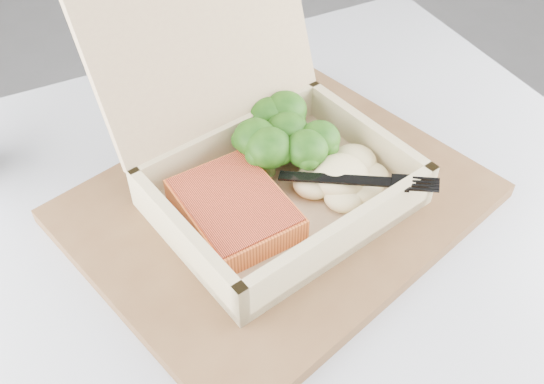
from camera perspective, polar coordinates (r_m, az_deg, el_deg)
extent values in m
plane|color=gray|center=(1.60, 23.48, -4.73)|extent=(4.00, 4.00, 0.00)
cube|color=#999CA2|center=(0.56, 2.93, -7.01)|extent=(0.91, 0.91, 0.03)
cube|color=brown|center=(0.58, 0.58, -1.06)|extent=(0.46, 0.44, 0.02)
cube|color=tan|center=(0.57, 0.97, -0.70)|extent=(0.28, 0.25, 0.01)
cube|color=tan|center=(0.51, -8.26, -4.59)|extent=(0.09, 0.16, 0.05)
cube|color=tan|center=(0.61, 8.80, 4.90)|extent=(0.09, 0.16, 0.05)
cube|color=tan|center=(0.51, 6.66, -4.43)|extent=(0.20, 0.11, 0.05)
cube|color=tan|center=(0.60, -3.86, 4.82)|extent=(0.20, 0.11, 0.05)
cube|color=tan|center=(0.57, -6.40, 14.13)|extent=(0.23, 0.16, 0.16)
cube|color=orange|center=(0.54, -3.56, -1.62)|extent=(0.12, 0.13, 0.02)
ellipsoid|color=beige|center=(0.56, 6.44, 1.57)|extent=(0.09, 0.08, 0.03)
cube|color=black|center=(0.55, 0.64, 2.05)|extent=(0.10, 0.05, 0.02)
cube|color=black|center=(0.54, 8.27, 0.86)|extent=(0.05, 0.04, 0.01)
cube|color=white|center=(0.73, -3.02, 9.14)|extent=(0.12, 0.16, 0.00)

